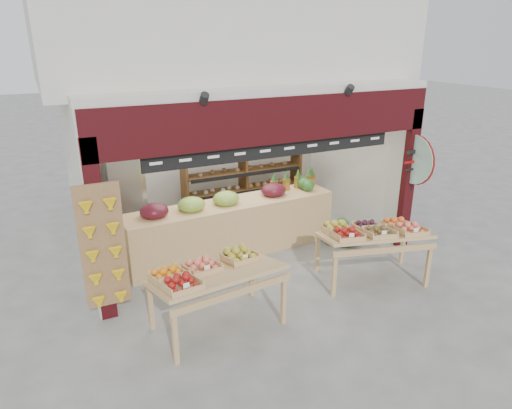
% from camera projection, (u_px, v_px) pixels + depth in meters
% --- Properties ---
extents(ground, '(60.00, 60.00, 0.00)m').
position_uv_depth(ground, '(250.00, 251.00, 8.66)').
color(ground, slate).
rests_on(ground, ground).
extents(shop_structure, '(6.36, 5.12, 5.40)m').
position_uv_depth(shop_structure, '(213.00, 32.00, 8.67)').
color(shop_structure, beige).
rests_on(shop_structure, ground).
extents(banana_board, '(0.60, 0.15, 1.80)m').
position_uv_depth(banana_board, '(104.00, 250.00, 6.17)').
color(banana_board, '#986945').
rests_on(banana_board, ground).
extents(gift_sign, '(0.04, 0.93, 0.92)m').
position_uv_depth(gift_sign, '(414.00, 160.00, 8.21)').
color(gift_sign, '#A9D4BA').
rests_on(gift_sign, ground).
extents(back_shelving, '(2.70, 0.44, 1.69)m').
position_uv_depth(back_shelving, '(243.00, 172.00, 9.86)').
color(back_shelving, brown).
rests_on(back_shelving, ground).
extents(refrigerator, '(0.81, 0.81, 1.85)m').
position_uv_depth(refrigerator, '(123.00, 192.00, 9.05)').
color(refrigerator, silver).
rests_on(refrigerator, ground).
extents(cardboard_stack, '(1.02, 0.76, 0.67)m').
position_uv_depth(cardboard_stack, '(176.00, 232.00, 8.88)').
color(cardboard_stack, silver).
rests_on(cardboard_stack, ground).
extents(mid_counter, '(4.01, 0.98, 1.23)m').
position_uv_depth(mid_counter, '(231.00, 226.00, 8.43)').
color(mid_counter, '#D9B46F').
rests_on(mid_counter, ground).
extents(display_table_left, '(1.83, 1.15, 1.09)m').
position_uv_depth(display_table_left, '(207.00, 273.00, 6.13)').
color(display_table_left, '#D9B46F').
rests_on(display_table_left, ground).
extents(display_table_right, '(1.89, 1.35, 1.07)m').
position_uv_depth(display_table_right, '(374.00, 232.00, 7.39)').
color(display_table_right, '#D9B46F').
rests_on(display_table_right, ground).
extents(watermelon_pile, '(0.65, 0.65, 0.51)m').
position_uv_depth(watermelon_pile, '(341.00, 235.00, 8.96)').
color(watermelon_pile, '#1B4517').
rests_on(watermelon_pile, ground).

